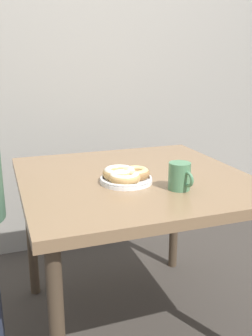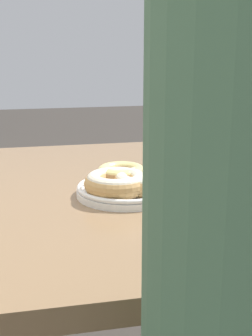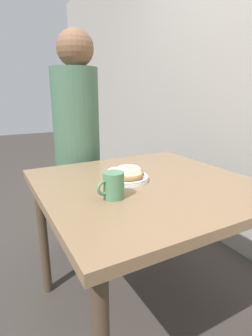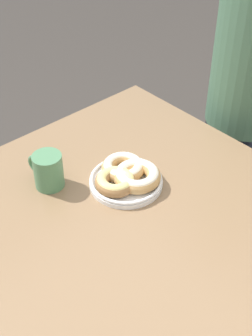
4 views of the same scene
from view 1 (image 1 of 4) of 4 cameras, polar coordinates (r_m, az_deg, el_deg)
The scene contains 4 objects.
wall_back at distance 2.40m, azimuth -6.90°, elevation 18.14°, with size 8.00×0.05×2.60m.
dining_table at distance 1.61m, azimuth 1.23°, elevation -3.90°, with size 0.94×0.95×0.74m.
donut_plate at distance 1.48m, azimuth -0.05°, elevation -1.13°, with size 0.24×0.22×0.06m.
coffee_mug at distance 1.41m, azimuth 8.21°, elevation -1.21°, with size 0.08×0.12×0.10m.
Camera 1 is at (-0.53, -1.22, 1.21)m, focal length 40.00 mm.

